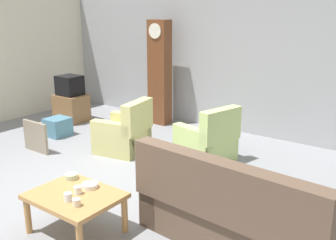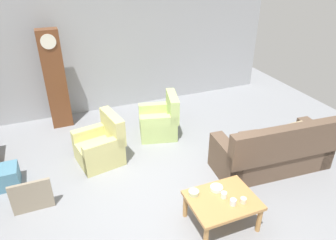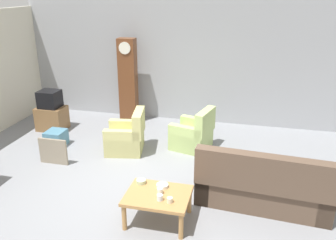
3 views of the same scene
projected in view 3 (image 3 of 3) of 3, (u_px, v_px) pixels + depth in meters
name	position (u px, v px, depth m)	size (l,w,h in m)	color
ground_plane	(141.00, 186.00, 6.36)	(10.40, 10.40, 0.00)	gray
garage_door_wall	(182.00, 60.00, 9.06)	(8.40, 0.16, 3.20)	#9EA0A5
couch_floral	(263.00, 186.00, 5.68)	(2.16, 1.03, 1.04)	brown
armchair_olive_near	(127.00, 138.00, 7.61)	(0.92, 0.89, 0.92)	#CCC67A
armchair_olive_far	(193.00, 135.00, 7.75)	(0.95, 0.93, 0.92)	#B9D27C
coffee_table_wood	(158.00, 198.00, 5.28)	(0.96, 0.76, 0.47)	#B27F47
grandfather_clock	(128.00, 81.00, 9.04)	(0.44, 0.30, 2.18)	brown
tv_stand_cabinet	(52.00, 118.00, 8.77)	(0.68, 0.52, 0.59)	brown
tv_crt	(50.00, 99.00, 8.60)	(0.48, 0.44, 0.42)	black
framed_picture_leaning	(53.00, 151.00, 7.07)	(0.60, 0.05, 0.54)	gray
storage_box_blue	(56.00, 138.00, 7.91)	(0.40, 0.43, 0.35)	teal
cup_white_porcelain	(160.00, 191.00, 5.25)	(0.09, 0.09, 0.09)	white
cup_blue_rimmed	(160.00, 198.00, 5.09)	(0.09, 0.09, 0.09)	silver
cup_cream_tall	(170.00, 200.00, 5.04)	(0.09, 0.09, 0.08)	beige
bowl_white_stacked	(162.00, 186.00, 5.43)	(0.18, 0.18, 0.05)	white
bowl_shallow_green	(141.00, 181.00, 5.54)	(0.15, 0.15, 0.06)	#B2C69E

